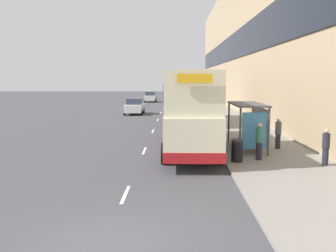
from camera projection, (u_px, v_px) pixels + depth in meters
The scene contains 19 objects.
ground_plane at pixel (105, 242), 9.10m from camera, with size 220.00×220.00×0.00m, color #424247.
pavement at pixel (213, 110), 47.15m from camera, with size 5.00×93.00×0.14m.
terrace_facade at pixel (247, 39), 45.97m from camera, with size 3.10×93.00×17.75m.
lane_mark_0 at pixel (125, 194), 12.79m from camera, with size 0.12×2.00×0.01m.
lane_mark_1 at pixel (144, 151), 20.58m from camera, with size 0.12×2.00×0.01m.
lane_mark_2 at pixel (153, 131), 28.38m from camera, with size 0.12×2.00×0.01m.
lane_mark_3 at pixel (158, 120), 36.17m from camera, with size 0.12×2.00×0.01m.
lane_mark_4 at pixel (161, 113), 43.97m from camera, with size 0.12×2.00×0.01m.
lane_mark_5 at pixel (163, 107), 51.76m from camera, with size 0.12×2.00×0.01m.
bus_shelter at pixel (251, 118), 19.96m from camera, with size 1.60×4.20×2.48m.
double_decker_bus_near at pixel (189, 109), 20.64m from camera, with size 2.85×11.47×4.30m.
double_decker_bus_ahead at pixel (186, 98), 33.13m from camera, with size 2.85×10.47×4.30m.
car_0 at pixel (134, 106), 41.83m from camera, with size 2.05×4.08×1.78m.
car_1 at pixel (150, 97), 64.25m from camera, with size 2.01×3.95×1.77m.
car_2 at pixel (180, 95), 72.45m from camera, with size 1.97×4.08×1.79m.
pedestrian_at_shelter at pixel (278, 133), 20.38m from camera, with size 0.33×0.33×1.68m.
pedestrian_1 at pixel (326, 147), 16.43m from camera, with size 0.32×0.32×1.64m.
pedestrian_2 at pixel (259, 141), 17.56m from camera, with size 0.35×0.35×1.76m.
litter_bin at pixel (237, 150), 17.20m from camera, with size 0.55×0.55×1.05m.
Camera 1 is at (1.71, -8.64, 3.93)m, focal length 40.00 mm.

